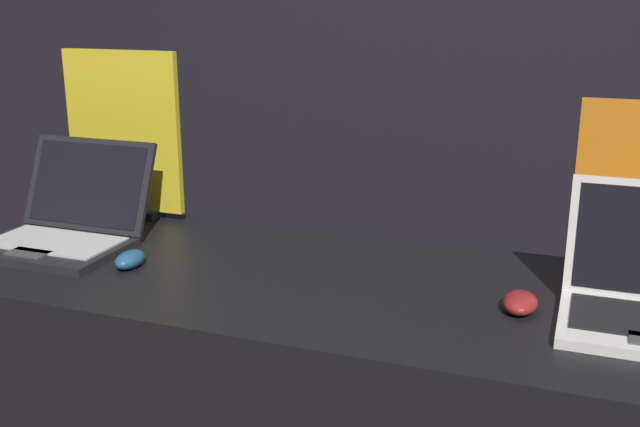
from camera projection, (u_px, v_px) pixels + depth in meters
wall_back at (459, 26)px, 2.96m from camera, size 8.00×0.05×2.80m
laptop_front at (66, 222)px, 1.88m from camera, size 0.36×0.35×0.25m
mouse_front at (130, 260)px, 1.72m from camera, size 0.06×0.09×0.04m
promo_stand_front at (124, 139)px, 2.08m from camera, size 0.35×0.07×0.47m
mouse_back at (520, 303)px, 1.48m from camera, size 0.07×0.10×0.04m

